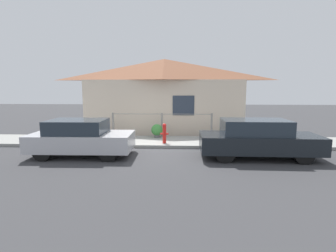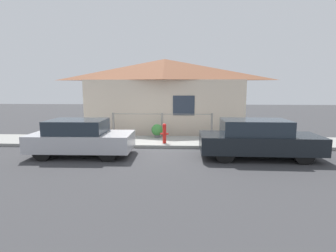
% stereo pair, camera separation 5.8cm
% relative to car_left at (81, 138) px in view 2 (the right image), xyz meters
% --- Properties ---
extents(ground_plane, '(60.00, 60.00, 0.00)m').
position_rel_car_left_xyz_m(ground_plane, '(2.72, 1.29, -0.67)').
color(ground_plane, '#38383A').
extents(sidewalk, '(24.00, 2.22, 0.13)m').
position_rel_car_left_xyz_m(sidewalk, '(2.72, 2.40, -0.61)').
color(sidewalk, gray).
rests_on(sidewalk, ground_plane).
extents(house, '(8.76, 2.23, 4.03)m').
position_rel_car_left_xyz_m(house, '(2.72, 5.14, 2.55)').
color(house, beige).
rests_on(house, ground_plane).
extents(fence, '(4.90, 0.10, 1.15)m').
position_rel_car_left_xyz_m(fence, '(2.72, 3.37, 0.09)').
color(fence, gray).
rests_on(fence, sidewalk).
extents(car_left, '(3.68, 1.78, 1.34)m').
position_rel_car_left_xyz_m(car_left, '(0.00, 0.00, 0.00)').
color(car_left, '#B7B7BC').
rests_on(car_left, ground_plane).
extents(car_right, '(4.13, 1.66, 1.38)m').
position_rel_car_left_xyz_m(car_right, '(6.35, 0.00, 0.02)').
color(car_right, black).
rests_on(car_right, ground_plane).
extents(fire_hydrant, '(0.36, 0.16, 0.85)m').
position_rel_car_left_xyz_m(fire_hydrant, '(2.93, 1.77, -0.10)').
color(fire_hydrant, red).
rests_on(fire_hydrant, sidewalk).
extents(potted_plant_near_hydrant, '(0.55, 0.55, 0.64)m').
position_rel_car_left_xyz_m(potted_plant_near_hydrant, '(2.50, 3.04, -0.19)').
color(potted_plant_near_hydrant, slate).
rests_on(potted_plant_near_hydrant, sidewalk).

